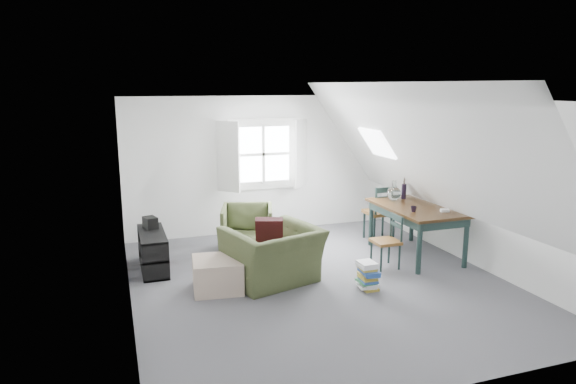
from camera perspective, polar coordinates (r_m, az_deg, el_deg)
name	(u,v)px	position (r m, az deg, el deg)	size (l,w,h in m)	color
floor	(319,282)	(7.25, 3.47, -9.97)	(5.50, 5.50, 0.00)	#525257
ceiling	(321,100)	(6.73, 3.73, 10.20)	(5.50, 5.50, 0.00)	white
wall_back	(263,165)	(9.44, -2.84, 3.04)	(5.00, 5.00, 0.00)	white
wall_front	(445,259)	(4.56, 17.09, -7.09)	(5.00, 5.00, 0.00)	white
wall_left	(125,209)	(6.37, -17.65, -1.78)	(5.50, 5.50, 0.00)	white
wall_right	(475,183)	(8.16, 20.02, 0.95)	(5.50, 5.50, 0.00)	white
slope_left	(204,161)	(6.36, -9.36, 3.42)	(5.50, 5.50, 0.00)	white
slope_right	(422,151)	(7.52, 14.65, 4.47)	(5.50, 5.50, 0.00)	white
dormer_window	(264,154)	(9.34, -2.72, 4.19)	(1.71, 0.35, 1.30)	white
skylight	(377,143)	(8.63, 9.86, 5.37)	(0.55, 0.75, 0.04)	white
armchair_near	(273,282)	(7.25, -1.70, -9.93)	(1.19, 1.04, 0.77)	#394223
armchair_far	(248,250)	(8.58, -4.51, -6.48)	(0.81, 0.84, 0.76)	#394223
throw_pillow	(269,231)	(7.16, -2.09, -4.31)	(0.38, 0.11, 0.38)	#360E12
ottoman	(218,274)	(6.98, -7.83, -9.06)	(0.64, 0.64, 0.43)	tan
dining_table	(416,213)	(8.35, 14.06, -2.26)	(0.98, 1.63, 0.81)	black
demijohn	(394,193)	(8.59, 11.68, -0.11)	(0.23, 0.23, 0.33)	silver
vase_twigs	(404,191)	(8.81, 12.75, 0.16)	(0.08, 0.09, 0.62)	black
cup	(413,212)	(7.95, 13.76, -2.16)	(0.09, 0.09, 0.09)	black
paper_box	(445,210)	(8.08, 17.03, -1.97)	(0.12, 0.08, 0.04)	white
dining_chair_far	(380,212)	(9.10, 10.22, -2.18)	(0.46, 0.46, 0.99)	brown
dining_chair_near	(388,240)	(7.81, 11.01, -5.30)	(0.38, 0.38, 0.80)	brown
media_shelf	(153,253)	(7.87, -14.75, -6.60)	(0.37, 1.10, 0.56)	black
electronics_box	(150,223)	(8.03, -15.06, -3.35)	(0.17, 0.23, 0.19)	black
magazine_stack	(368,276)	(7.03, 8.86, -9.16)	(0.28, 0.33, 0.37)	#B29933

